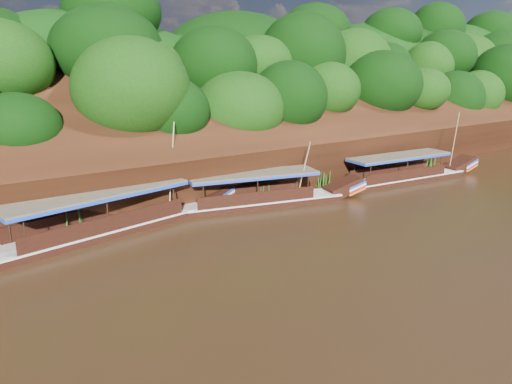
% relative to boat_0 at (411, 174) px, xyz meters
% --- Properties ---
extents(ground, '(160.00, 160.00, 0.00)m').
position_rel_boat_0_xyz_m(ground, '(-13.72, -6.88, -0.51)').
color(ground, black).
rests_on(ground, ground).
extents(riverbank, '(120.00, 30.06, 19.40)m').
position_rel_boat_0_xyz_m(riverbank, '(-13.73, 15.85, 1.38)').
color(riverbank, black).
rests_on(riverbank, ground).
extents(boat_0, '(14.05, 3.18, 5.92)m').
position_rel_boat_0_xyz_m(boat_0, '(0.00, 0.00, 0.00)').
color(boat_0, black).
rests_on(boat_0, ground).
extents(boat_1, '(13.58, 4.92, 4.83)m').
position_rel_boat_0_xyz_m(boat_1, '(-13.61, 0.90, 0.02)').
color(boat_1, black).
rests_on(boat_1, ground).
extents(boat_2, '(16.36, 5.18, 6.46)m').
position_rel_boat_0_xyz_m(boat_2, '(-23.76, 1.69, 0.07)').
color(boat_2, black).
rests_on(boat_2, ground).
extents(reeds, '(48.57, 2.20, 1.93)m').
position_rel_boat_0_xyz_m(reeds, '(-17.10, 2.48, 0.39)').
color(reeds, '#205916').
rests_on(reeds, ground).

